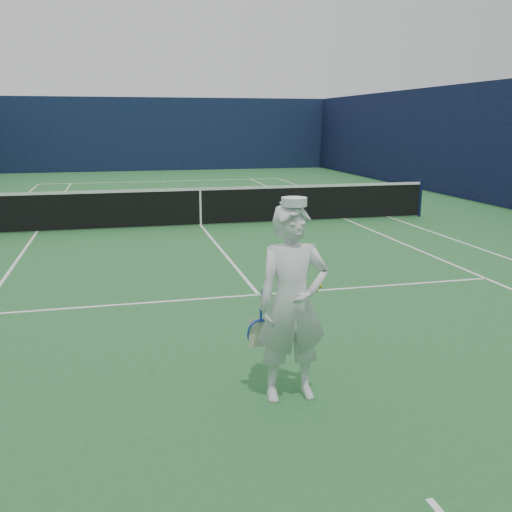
# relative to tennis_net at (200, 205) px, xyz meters

# --- Properties ---
(ground) EXTENTS (80.00, 80.00, 0.00)m
(ground) POSITION_rel_tennis_net_xyz_m (0.00, 0.00, -0.55)
(ground) COLOR #26662F
(ground) RESTS_ON ground
(court_markings) EXTENTS (11.03, 23.83, 0.01)m
(court_markings) POSITION_rel_tennis_net_xyz_m (0.00, 0.00, -0.55)
(court_markings) COLOR white
(court_markings) RESTS_ON ground
(windscreen_fence) EXTENTS (20.12, 36.12, 4.00)m
(windscreen_fence) POSITION_rel_tennis_net_xyz_m (0.00, 0.00, 1.45)
(windscreen_fence) COLOR #0D1733
(windscreen_fence) RESTS_ON ground
(tennis_net) EXTENTS (12.88, 0.09, 1.07)m
(tennis_net) POSITION_rel_tennis_net_xyz_m (0.00, 0.00, 0.00)
(tennis_net) COLOR #141E4C
(tennis_net) RESTS_ON ground
(tennis_player) EXTENTS (0.78, 0.49, 2.01)m
(tennis_player) POSITION_rel_tennis_net_xyz_m (-0.51, -9.81, 0.42)
(tennis_player) COLOR white
(tennis_player) RESTS_ON ground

